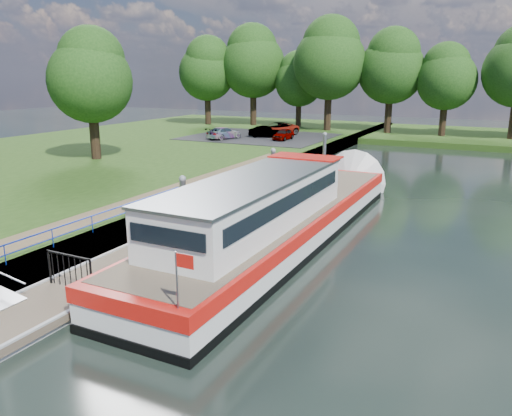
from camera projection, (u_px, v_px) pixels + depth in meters
The scene contains 17 objects.
ground at pixel (13, 330), 14.10m from camera, with size 160.00×160.00×0.00m, color black.
riverbank at pixel (24, 173), 34.76m from camera, with size 32.00×90.00×0.78m, color #213F12.
bank_edge at pixel (213, 196), 28.05m from camera, with size 1.10×90.00×0.78m, color #473D2D.
far_bank at pixel (508, 139), 53.70m from camera, with size 60.00×18.00×0.60m, color #213F12.
footpath at pixel (98, 215), 22.71m from camera, with size 1.60×40.00×0.05m, color brown.
carpark at pixel (259, 137), 51.46m from camera, with size 14.00×12.00×0.06m, color black.
blue_fence at pixel (29, 241), 17.54m from camera, with size 0.04×18.04×0.72m.
pontoon at pixel (236, 213), 25.27m from camera, with size 2.50×30.00×0.56m.
mooring_piles at pixel (235, 192), 24.99m from camera, with size 0.30×27.30×3.55m.
gate_panel at pixel (69, 266), 15.70m from camera, with size 1.85×0.05×1.15m.
barge at pixel (285, 214), 21.75m from camera, with size 4.36×21.15×4.78m.
horizon_trees at pixel (379, 66), 54.76m from camera, with size 54.38×10.03×12.87m.
bank_tree_a at pixel (91, 74), 36.56m from camera, with size 6.12×6.12×9.72m.
car_a at pixel (283, 134), 48.63m from camera, with size 1.26×3.14×1.07m, color #999999.
car_b at pixel (266, 132), 50.59m from camera, with size 1.18×3.39×1.12m, color #999999.
car_c at pixel (224, 133), 49.39m from camera, with size 1.62×3.98×1.16m, color #999999.
car_d at pixel (277, 129), 52.11m from camera, with size 2.21×4.80×1.33m, color #999999.
Camera 1 is at (11.86, -8.28, 6.99)m, focal length 35.00 mm.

